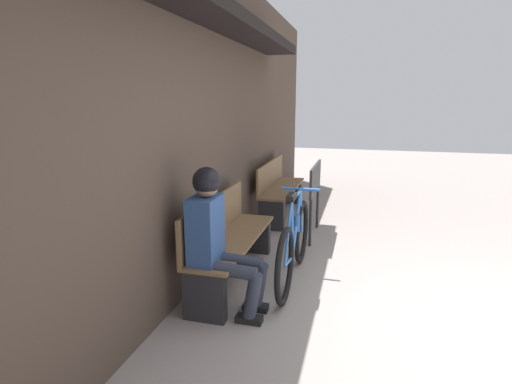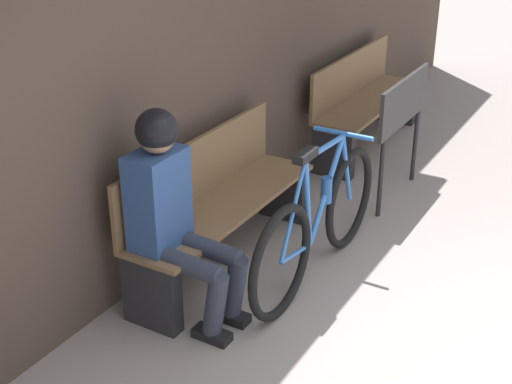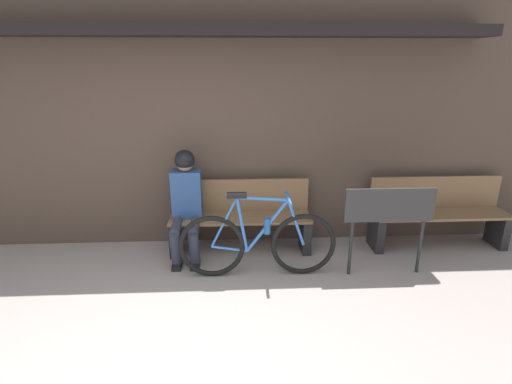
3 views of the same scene
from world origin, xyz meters
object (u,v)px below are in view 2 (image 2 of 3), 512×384
Objects in this scene: park_bench_near at (218,208)px; signboard at (404,110)px; bicycle at (318,223)px; person_seated at (172,205)px; park_bench_far at (364,104)px.

signboard is (1.53, -0.66, 0.32)m from park_bench_near.
bicycle is at bearing 178.69° from signboard.
person_seated is (-0.79, 0.52, 0.34)m from bicycle.
park_bench_far is at bearing 2.05° from person_seated.
person_seated is 0.77× the size of park_bench_far.
person_seated reaches higher than park_bench_near.
bicycle is 1.02× the size of park_bench_far.
signboard is at bearing -1.31° from bicycle.
park_bench_far is (3.03, 0.11, -0.32)m from person_seated.
park_bench_far is at bearing 36.66° from signboard.
bicycle is (0.17, -0.63, -0.02)m from park_bench_near.
park_bench_near is 1.01× the size of park_bench_far.
park_bench_near is at bearing 105.46° from bicycle.
park_bench_near and park_bench_far have the same top height.
person_seated is 3.05m from park_bench_far.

